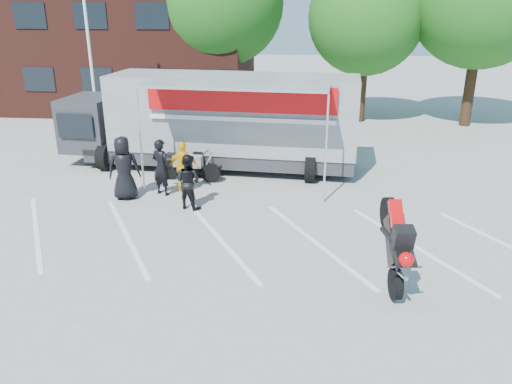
% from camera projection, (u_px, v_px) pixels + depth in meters
% --- Properties ---
extents(ground, '(100.00, 100.00, 0.00)m').
position_uv_depth(ground, '(204.00, 257.00, 11.59)').
color(ground, '#A0A09B').
rests_on(ground, ground).
extents(parking_bay_lines, '(18.09, 13.33, 0.01)m').
position_uv_depth(parking_bay_lines, '(211.00, 238.00, 12.52)').
color(parking_bay_lines, white).
rests_on(parking_bay_lines, ground).
extents(office_building, '(18.00, 8.00, 7.00)m').
position_uv_depth(office_building, '(88.00, 42.00, 28.02)').
color(office_building, '#491E17').
rests_on(office_building, ground).
extents(flagpole, '(1.61, 0.12, 8.00)m').
position_uv_depth(flagpole, '(92.00, 16.00, 19.69)').
color(flagpole, white).
rests_on(flagpole, ground).
extents(tree_left, '(6.12, 6.12, 8.64)m').
position_uv_depth(tree_left, '(222.00, 3.00, 24.72)').
color(tree_left, '#382314').
rests_on(tree_left, ground).
extents(tree_mid, '(5.44, 5.44, 7.68)m').
position_uv_depth(tree_mid, '(366.00, 17.00, 23.38)').
color(tree_mid, '#382314').
rests_on(tree_mid, ground).
extents(transporter_truck, '(10.66, 5.76, 3.28)m').
position_uv_depth(transporter_truck, '(221.00, 167.00, 17.95)').
color(transporter_truck, '#94979C').
rests_on(transporter_truck, ground).
extents(parked_motorcycle, '(2.21, 0.96, 1.12)m').
position_uv_depth(parked_motorcycle, '(190.00, 180.00, 16.61)').
color(parked_motorcycle, silver).
rests_on(parked_motorcycle, ground).
extents(stunt_bike_rider, '(1.01, 1.83, 2.06)m').
position_uv_depth(stunt_bike_rider, '(384.00, 282.00, 10.53)').
color(stunt_bike_rider, black).
rests_on(stunt_bike_rider, ground).
extents(spectator_leather_a, '(1.06, 0.82, 1.91)m').
position_uv_depth(spectator_leather_a, '(124.00, 168.00, 14.75)').
color(spectator_leather_a, black).
rests_on(spectator_leather_a, ground).
extents(spectator_leather_b, '(0.75, 0.64, 1.74)m').
position_uv_depth(spectator_leather_b, '(161.00, 167.00, 15.11)').
color(spectator_leather_b, black).
rests_on(spectator_leather_b, ground).
extents(spectator_leather_c, '(0.94, 0.85, 1.60)m').
position_uv_depth(spectator_leather_c, '(188.00, 182.00, 14.11)').
color(spectator_leather_c, black).
rests_on(spectator_leather_c, ground).
extents(spectator_hivis, '(0.95, 0.42, 1.60)m').
position_uv_depth(spectator_hivis, '(184.00, 167.00, 15.33)').
color(spectator_hivis, yellow).
rests_on(spectator_hivis, ground).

